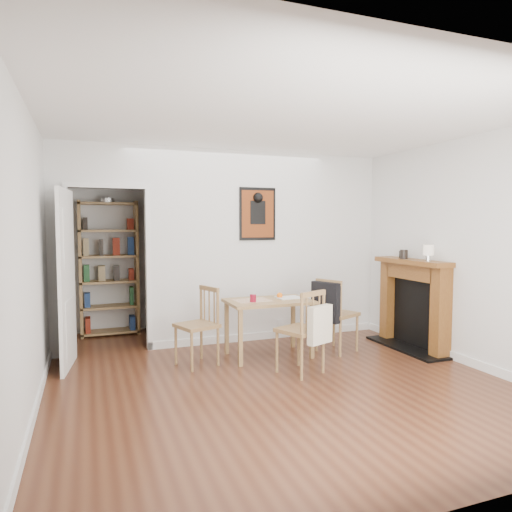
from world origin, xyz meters
name	(u,v)px	position (x,y,z in m)	size (l,w,h in m)	color
ground	(266,372)	(0.00, 0.00, 0.00)	(5.20, 5.20, 0.00)	#532E1B
room_shell	(237,247)	(0.10, 1.34, 1.30)	(5.20, 5.20, 5.20)	silver
dining_table	(269,307)	(0.25, 0.56, 0.61)	(1.02, 0.65, 0.69)	#9E784A
chair_left	(197,326)	(-0.65, 0.51, 0.45)	(0.57, 0.57, 0.90)	olive
chair_right	(336,314)	(1.13, 0.45, 0.48)	(0.66, 0.61, 0.93)	olive
chair_front	(301,331)	(0.34, -0.15, 0.46)	(0.60, 0.63, 0.92)	olive
bookshelf	(109,269)	(-1.51, 2.40, 0.96)	(0.82, 0.33, 1.95)	#9E784A
fireplace	(414,301)	(2.16, 0.25, 0.62)	(0.45, 1.25, 1.16)	brown
red_glass	(253,298)	(0.02, 0.46, 0.74)	(0.07, 0.07, 0.09)	maroon
orange_fruit	(280,295)	(0.43, 0.62, 0.73)	(0.07, 0.07, 0.07)	orange
placemat	(252,300)	(0.05, 0.59, 0.70)	(0.42, 0.32, 0.00)	beige
notebook	(289,298)	(0.53, 0.59, 0.70)	(0.29, 0.21, 0.01)	silver
mantel_lamp	(428,251)	(2.09, -0.08, 1.28)	(0.13, 0.13, 0.20)	silver
ceramic_jar_a	(404,254)	(2.06, 0.34, 1.22)	(0.10, 0.10, 0.12)	black
ceramic_jar_b	(402,254)	(2.16, 0.51, 1.21)	(0.08, 0.08, 0.09)	black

